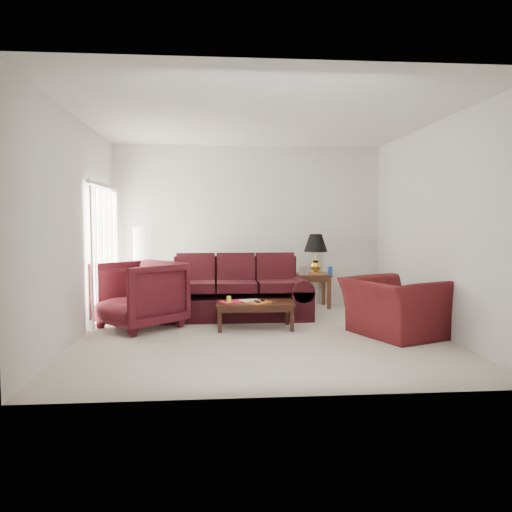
{
  "coord_description": "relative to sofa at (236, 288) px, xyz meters",
  "views": [
    {
      "loc": [
        -0.65,
        -6.89,
        1.6
      ],
      "look_at": [
        0.0,
        0.85,
        1.05
      ],
      "focal_mm": 35.0,
      "sensor_mm": 36.0,
      "label": 1
    }
  ],
  "objects": [
    {
      "name": "blue_canister",
      "position": [
        1.74,
        0.75,
        0.2
      ],
      "size": [
        0.11,
        0.11,
        0.14
      ],
      "primitive_type": "cylinder",
      "rotation": [
        0.0,
        0.0,
        -0.3
      ],
      "color": "navy",
      "rests_on": "end_table"
    },
    {
      "name": "magazine_white",
      "position": [
        0.16,
        -0.76,
        -0.09
      ],
      "size": [
        0.33,
        0.27,
        0.02
      ],
      "primitive_type": "cube",
      "rotation": [
        0.0,
        0.0,
        0.18
      ],
      "color": "silver",
      "rests_on": "coffee_table"
    },
    {
      "name": "sofa",
      "position": [
        0.0,
        0.0,
        0.0
      ],
      "size": [
        2.43,
        1.05,
        0.99
      ],
      "primitive_type": null,
      "rotation": [
        0.0,
        0.0,
        0.0
      ],
      "color": "black",
      "rests_on": "ground"
    },
    {
      "name": "yellow_glass",
      "position": [
        -0.15,
        -0.96,
        -0.04
      ],
      "size": [
        0.07,
        0.07,
        0.11
      ],
      "primitive_type": "cylinder",
      "rotation": [
        0.0,
        0.0,
        0.06
      ],
      "color": "yellow",
      "rests_on": "coffee_table"
    },
    {
      "name": "picture_frame",
      "position": [
        1.31,
        1.07,
        0.21
      ],
      "size": [
        0.19,
        0.2,
        0.05
      ],
      "primitive_type": "cube",
      "rotation": [
        1.36,
        0.0,
        0.59
      ],
      "color": "silver",
      "rests_on": "end_table"
    },
    {
      "name": "floor",
      "position": [
        0.29,
        -1.24,
        -0.5
      ],
      "size": [
        5.0,
        5.0,
        0.0
      ],
      "primitive_type": "plane",
      "color": "beige",
      "rests_on": "ground"
    },
    {
      "name": "magazine_orange",
      "position": [
        0.3,
        -0.95,
        -0.09
      ],
      "size": [
        0.39,
        0.39,
        0.02
      ],
      "primitive_type": "cube",
      "rotation": [
        0.0,
        0.0,
        0.8
      ],
      "color": "#D75B19",
      "rests_on": "coffee_table"
    },
    {
      "name": "clock",
      "position": [
        1.27,
        0.77,
        0.21
      ],
      "size": [
        0.15,
        0.06,
        0.15
      ],
      "primitive_type": "cube",
      "rotation": [
        0.0,
        0.0,
        0.03
      ],
      "color": "silver",
      "rests_on": "end_table"
    },
    {
      "name": "table_lamp",
      "position": [
        1.51,
        0.95,
        0.49
      ],
      "size": [
        0.53,
        0.53,
        0.73
      ],
      "primitive_type": null,
      "rotation": [
        0.0,
        0.0,
        0.24
      ],
      "color": "gold",
      "rests_on": "end_table"
    },
    {
      "name": "coffee_table",
      "position": [
        0.24,
        -0.83,
        -0.3
      ],
      "size": [
        1.27,
        0.96,
        0.4
      ],
      "primitive_type": null,
      "rotation": [
        0.0,
        0.0,
        0.38
      ],
      "color": "black",
      "rests_on": "ground"
    },
    {
      "name": "remote_a",
      "position": [
        0.26,
        -0.97,
        -0.07
      ],
      "size": [
        0.07,
        0.17,
        0.02
      ],
      "primitive_type": "cube",
      "rotation": [
        0.0,
        0.0,
        0.16
      ],
      "color": "black",
      "rests_on": "coffee_table"
    },
    {
      "name": "armchair_left",
      "position": [
        -1.48,
        -0.66,
        0.01
      ],
      "size": [
        1.54,
        1.54,
        1.0
      ],
      "primitive_type": "imported",
      "rotation": [
        0.0,
        0.0,
        -0.81
      ],
      "color": "#3F0E15",
      "rests_on": "ground"
    },
    {
      "name": "end_table",
      "position": [
        1.47,
        0.91,
        -0.18
      ],
      "size": [
        0.61,
        0.61,
        0.63
      ],
      "primitive_type": null,
      "rotation": [
        0.0,
        0.0,
        0.07
      ],
      "color": "#4C311A",
      "rests_on": "ground"
    },
    {
      "name": "armchair_right",
      "position": [
        2.13,
        -1.46,
        -0.1
      ],
      "size": [
        1.47,
        1.55,
        0.8
      ],
      "primitive_type": "imported",
      "rotation": [
        0.0,
        0.0,
        1.97
      ],
      "color": "#481013",
      "rests_on": "ground"
    },
    {
      "name": "blinds",
      "position": [
        -2.13,
        0.06,
        0.58
      ],
      "size": [
        0.1,
        2.0,
        2.16
      ],
      "primitive_type": "cube",
      "color": "silver",
      "rests_on": "ground"
    },
    {
      "name": "remote_b",
      "position": [
        0.35,
        -0.84,
        -0.07
      ],
      "size": [
        0.05,
        0.17,
        0.02
      ],
      "primitive_type": "cube",
      "rotation": [
        0.0,
        0.0,
        0.01
      ],
      "color": "black",
      "rests_on": "coffee_table"
    },
    {
      "name": "throw_pillow",
      "position": [
        -0.63,
        0.87,
        0.27
      ],
      "size": [
        0.48,
        0.31,
        0.47
      ],
      "primitive_type": "cube",
      "rotation": [
        -0.21,
        0.0,
        -0.21
      ],
      "color": "black",
      "rests_on": "sofa"
    },
    {
      "name": "magazine_red",
      "position": [
        -0.12,
        -0.87,
        -0.09
      ],
      "size": [
        0.38,
        0.35,
        0.02
      ],
      "primitive_type": "cube",
      "rotation": [
        0.0,
        0.0,
        0.47
      ],
      "color": "red",
      "rests_on": "coffee_table"
    },
    {
      "name": "floor_lamp",
      "position": [
        -1.7,
        0.93,
        0.26
      ],
      "size": [
        0.31,
        0.31,
        1.51
      ],
      "primitive_type": null,
      "rotation": [
        0.0,
        0.0,
        0.31
      ],
      "color": "white",
      "rests_on": "ground"
    }
  ]
}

